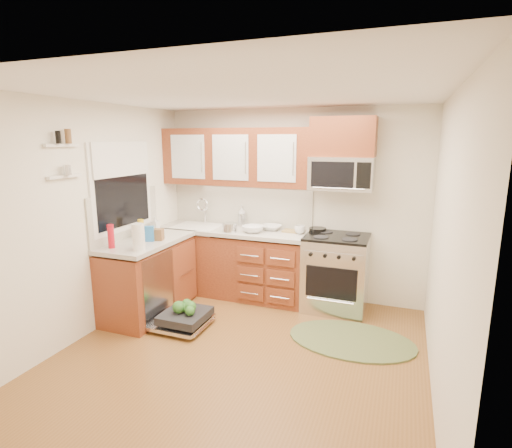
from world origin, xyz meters
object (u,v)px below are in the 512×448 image
at_px(stock_pot, 229,227).
at_px(cutting_board, 294,231).
at_px(upper_cabinets, 236,157).
at_px(bowl_a, 271,228).
at_px(dishwasher, 182,319).
at_px(microwave, 341,173).
at_px(rug, 351,340).
at_px(sink, 198,235).
at_px(range, 336,273).
at_px(cup, 300,230).
at_px(paper_towel_roll, 138,237).
at_px(skillet, 318,229).
at_px(bowl_b, 253,229).

distance_m(stock_pot, cutting_board, 0.84).
distance_m(upper_cabinets, bowl_a, 1.05).
bearing_deg(dishwasher, microwave, 39.07).
distance_m(microwave, cutting_board, 0.96).
bearing_deg(cutting_board, rug, -45.07).
distance_m(stock_pot, bowl_a, 0.56).
distance_m(microwave, stock_pot, 1.57).
bearing_deg(bowl_a, stock_pot, -147.01).
relative_size(sink, rug, 0.47).
height_order(range, cutting_board, range).
bearing_deg(microwave, upper_cabinets, 178.98).
xyz_separation_m(microwave, cup, (-0.48, -0.08, -0.72)).
relative_size(range, rug, 0.71).
xyz_separation_m(microwave, cutting_board, (-0.58, 0.00, -0.77)).
bearing_deg(range, bowl_a, 171.98).
distance_m(dishwasher, cup, 1.81).
height_order(range, rug, range).
relative_size(microwave, stock_pot, 3.83).
xyz_separation_m(range, stock_pot, (-1.36, -0.18, 0.51)).
bearing_deg(range, dishwasher, -143.73).
distance_m(paper_towel_roll, cup, 1.99).
height_order(sink, rug, sink).
bearing_deg(rug, cup, 134.02).
relative_size(upper_cabinets, bowl_a, 7.76).
height_order(rug, stock_pot, stock_pot).
height_order(microwave, stock_pot, microwave).
distance_m(bowl_a, cup, 0.42).
bearing_deg(bowl_a, skillet, 3.83).
bearing_deg(paper_towel_roll, skillet, 41.95).
bearing_deg(cutting_board, bowl_b, -156.19).
distance_m(dishwasher, stock_pot, 1.31).
height_order(range, bowl_b, bowl_b).
bearing_deg(upper_cabinets, range, -5.89).
bearing_deg(cup, cutting_board, 142.90).
xyz_separation_m(paper_towel_roll, cup, (1.45, 1.36, -0.09)).
relative_size(microwave, sink, 1.23).
relative_size(skillet, paper_towel_roll, 0.75).
bearing_deg(cutting_board, paper_towel_roll, -133.12).
relative_size(range, microwave, 1.25).
relative_size(bowl_b, cup, 2.01).
xyz_separation_m(dishwasher, paper_towel_roll, (-0.39, -0.19, 0.97)).
height_order(paper_towel_roll, bowl_a, paper_towel_roll).
bearing_deg(bowl_a, cup, -11.67).
distance_m(bowl_a, bowl_b, 0.29).
distance_m(range, microwave, 1.23).
distance_m(sink, bowl_b, 0.88).
bearing_deg(dishwasher, rug, 10.60).
height_order(microwave, cutting_board, microwave).
xyz_separation_m(dishwasher, bowl_b, (0.47, 1.03, 0.87)).
distance_m(range, cutting_board, 0.75).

